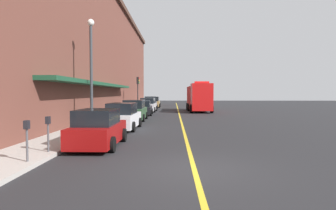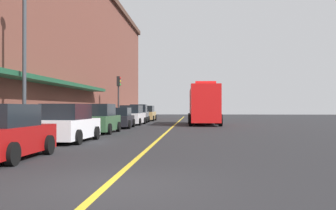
% 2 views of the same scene
% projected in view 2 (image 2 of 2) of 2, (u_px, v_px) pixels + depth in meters
% --- Properties ---
extents(ground_plane, '(112.00, 112.00, 0.00)m').
position_uv_depth(ground_plane, '(173.00, 126.00, 32.74)').
color(ground_plane, '#232326').
extents(sidewalk_left, '(2.40, 70.00, 0.15)m').
position_uv_depth(sidewalk_left, '(100.00, 125.00, 33.15)').
color(sidewalk_left, '#ADA8A0').
rests_on(sidewalk_left, ground).
extents(lane_center_stripe, '(0.16, 70.00, 0.01)m').
position_uv_depth(lane_center_stripe, '(173.00, 126.00, 32.74)').
color(lane_center_stripe, gold).
rests_on(lane_center_stripe, ground).
extents(brick_building_left, '(11.63, 64.00, 14.01)m').
position_uv_depth(brick_building_left, '(21.00, 42.00, 32.63)').
color(brick_building_left, brown).
rests_on(brick_building_left, ground).
extents(parked_car_0, '(1.98, 4.13, 1.65)m').
position_uv_depth(parked_car_0, '(3.00, 134.00, 11.67)').
color(parked_car_0, maroon).
rests_on(parked_car_0, ground).
extents(parked_car_1, '(2.10, 4.41, 1.71)m').
position_uv_depth(parked_car_1, '(68.00, 124.00, 17.67)').
color(parked_car_1, silver).
rests_on(parked_car_1, ground).
extents(parked_car_2, '(2.01, 4.35, 1.77)m').
position_uv_depth(parked_car_2, '(99.00, 120.00, 23.81)').
color(parked_car_2, '#2D5133').
rests_on(parked_car_2, ground).
extents(parked_car_3, '(2.23, 4.21, 1.54)m').
position_uv_depth(parked_car_3, '(118.00, 118.00, 29.71)').
color(parked_car_3, black).
rests_on(parked_car_3, ground).
extents(parked_car_4, '(2.14, 4.62, 1.75)m').
position_uv_depth(parked_car_4, '(132.00, 116.00, 35.25)').
color(parked_car_4, silver).
rests_on(parked_car_4, ground).
extents(parked_car_5, '(2.11, 4.18, 1.87)m').
position_uv_depth(parked_car_5, '(139.00, 114.00, 40.46)').
color(parked_car_5, '#595B60').
rests_on(parked_car_5, ground).
extents(parked_car_6, '(2.11, 4.60, 1.77)m').
position_uv_depth(parked_car_6, '(146.00, 114.00, 46.31)').
color(parked_car_6, '#A5844C').
rests_on(parked_car_6, ground).
extents(fire_truck, '(2.93, 8.29, 3.72)m').
position_uv_depth(fire_truck, '(204.00, 105.00, 35.38)').
color(fire_truck, red).
rests_on(fire_truck, ground).
extents(parking_meter_2, '(0.14, 0.18, 1.33)m').
position_uv_depth(parking_meter_2, '(107.00, 114.00, 31.85)').
color(parking_meter_2, '#4C4C51').
rests_on(parking_meter_2, sidewalk_left).
extents(street_lamp_left, '(0.44, 0.44, 6.94)m').
position_uv_depth(street_lamp_left, '(24.00, 45.00, 17.80)').
color(street_lamp_left, '#33383D').
rests_on(street_lamp_left, sidewalk_left).
extents(traffic_light_near, '(0.38, 0.36, 4.30)m').
position_uv_depth(traffic_light_near, '(119.00, 90.00, 36.51)').
color(traffic_light_near, '#232326').
rests_on(traffic_light_near, sidewalk_left).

